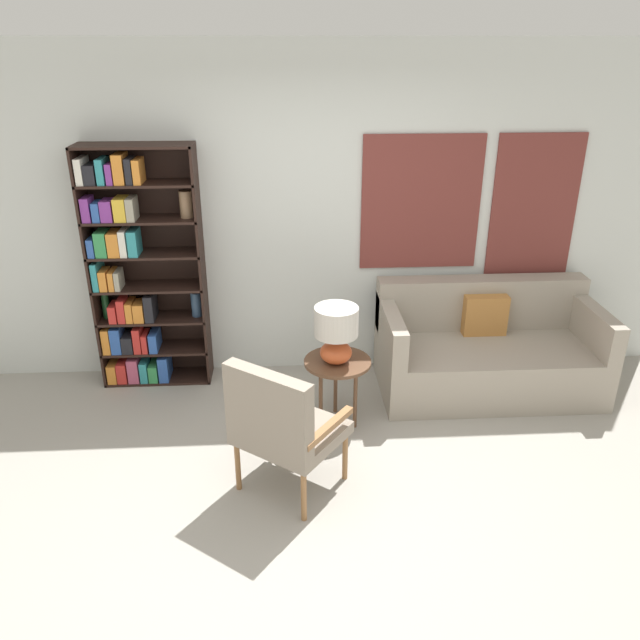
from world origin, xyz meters
TOP-DOWN VIEW (x-y plane):
  - ground_plane at (0.00, 0.00)m, footprint 14.00×14.00m
  - wall_back at (0.05, 2.03)m, footprint 6.40×0.08m
  - bookshelf at (-1.28, 1.84)m, footprint 0.89×0.30m
  - armchair at (-0.14, 0.28)m, footprint 0.81×0.80m
  - couch at (1.56, 1.57)m, footprint 1.76×0.89m
  - side_table at (0.28, 1.08)m, footprint 0.49×0.49m
  - table_lamp at (0.27, 1.05)m, footprint 0.31×0.31m

SIDE VIEW (x-z plane):
  - ground_plane at x=0.00m, z-range 0.00..0.00m
  - couch at x=1.56m, z-range -0.11..0.74m
  - side_table at x=0.28m, z-range 0.20..0.73m
  - armchair at x=-0.14m, z-range 0.07..1.00m
  - table_lamp at x=0.27m, z-range 0.57..1.00m
  - bookshelf at x=-1.28m, z-range -0.03..1.94m
  - wall_back at x=0.05m, z-range 0.00..2.70m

